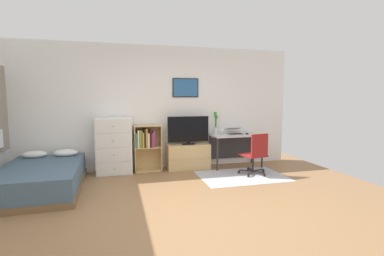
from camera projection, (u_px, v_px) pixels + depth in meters
ground_plane at (186, 208)px, 4.06m from camera, size 7.20×7.20×0.00m
wall_back_with_posters at (160, 108)px, 6.25m from camera, size 6.12×0.09×2.70m
area_rug at (242, 176)px, 5.68m from camera, size 1.70×1.20×0.01m
bed at (42, 178)px, 4.78m from camera, size 1.30×2.06×0.57m
dresser at (114, 146)px, 5.81m from camera, size 0.72×0.46×1.16m
bookshelf at (146, 144)px, 6.04m from camera, size 0.57×0.30×0.99m
tv_stand at (188, 156)px, 6.26m from camera, size 0.94×0.41×0.55m
television at (188, 130)px, 6.18m from camera, size 0.92×0.16×0.62m
desk at (234, 140)px, 6.50m from camera, size 1.13×0.57×0.74m
office_chair at (256, 153)px, 5.72m from camera, size 0.58×0.57×0.86m
laptop at (235, 131)px, 6.49m from camera, size 0.36×0.39×0.15m
computer_mouse at (247, 134)px, 6.45m from camera, size 0.06×0.10×0.03m
bamboo_vase at (216, 123)px, 6.46m from camera, size 0.09×0.10×0.51m
wine_glass at (222, 129)px, 6.28m from camera, size 0.07×0.07×0.18m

